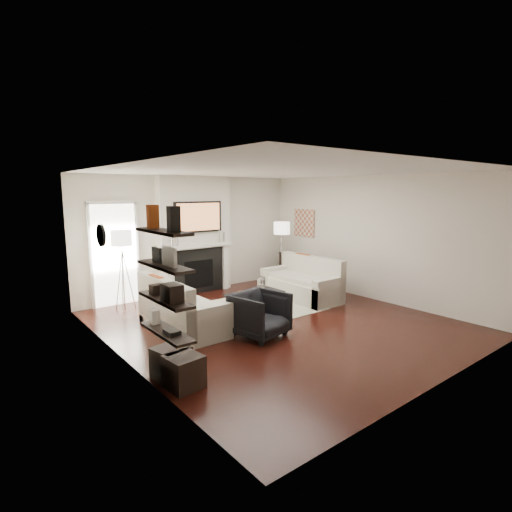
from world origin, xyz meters
TOP-DOWN VIEW (x-y plane):
  - room_envelope at (0.00, 0.00)m, footprint 6.00×6.00m
  - chimney_breast at (0.00, 2.88)m, footprint 1.80×0.25m
  - fireplace_surround at (0.00, 2.74)m, footprint 1.30×0.02m
  - firebox at (0.00, 2.73)m, footprint 0.75×0.02m
  - mantel_pilaster_l at (-0.72, 2.71)m, footprint 0.12×0.08m
  - mantel_pilaster_r at (0.72, 2.71)m, footprint 0.12×0.08m
  - mantel_shelf at (0.00, 2.69)m, footprint 1.70×0.18m
  - tv_body at (0.00, 2.71)m, footprint 1.20×0.06m
  - tv_screen at (0.00, 2.68)m, footprint 1.10×0.00m
  - candlestick_l_tall at (-0.55, 2.70)m, footprint 0.04×0.04m
  - candlestick_l_short at (-0.68, 2.70)m, footprint 0.04×0.04m
  - candlestick_r_tall at (0.55, 2.70)m, footprint 0.04×0.04m
  - candlestick_r_short at (0.68, 2.70)m, footprint 0.04×0.04m
  - hallway_panel at (-1.85, 2.98)m, footprint 0.90×0.02m
  - door_trim_l at (-2.33, 2.96)m, footprint 0.06×0.06m
  - door_trim_r at (-1.37, 2.96)m, footprint 0.06×0.06m
  - door_trim_top at (-1.85, 2.96)m, footprint 1.02×0.06m
  - rug at (0.12, 0.97)m, footprint 2.60×2.00m
  - loveseat_left_base at (-1.49, 0.73)m, footprint 0.85×1.80m
  - loveseat_left_back at (-1.83, 0.73)m, footprint 0.18×1.80m
  - loveseat_left_arm_n at (-1.49, -0.08)m, footprint 0.85×0.18m
  - loveseat_left_arm_s at (-1.49, 1.54)m, footprint 0.85×0.18m
  - loveseat_left_cushion at (-1.44, 0.73)m, footprint 0.63×1.44m
  - pillow_left_orange at (-1.83, 1.03)m, footprint 0.10×0.42m
  - pillow_left_charcoal at (-1.83, 0.43)m, footprint 0.10×0.40m
  - loveseat_right_base at (1.50, 0.90)m, footprint 0.85×1.80m
  - loveseat_right_back at (1.84, 0.90)m, footprint 0.18×1.80m
  - loveseat_right_arm_n at (1.50, 0.09)m, footprint 0.85×0.18m
  - loveseat_right_arm_s at (1.50, 1.71)m, footprint 0.85×0.18m
  - loveseat_right_cushion at (1.45, 0.90)m, footprint 0.63×1.44m
  - pillow_right_orange at (1.84, 1.20)m, footprint 0.10×0.42m
  - pillow_right_charcoal at (1.84, 0.60)m, footprint 0.10×0.40m
  - coffee_table at (0.03, 0.67)m, footprint 1.10×0.55m
  - coffee_leg_nw at (-0.47, 0.45)m, footprint 0.02×0.02m
  - coffee_leg_ne at (0.53, 0.45)m, footprint 0.02×0.02m
  - coffee_leg_sw at (-0.47, 0.89)m, footprint 0.02×0.02m
  - coffee_leg_se at (0.53, 0.89)m, footprint 0.02×0.02m
  - hurricane_glass at (0.18, 0.67)m, footprint 0.14×0.14m
  - hurricane_candle at (0.18, 0.67)m, footprint 0.10×0.10m
  - copper_bowl at (-0.22, 0.67)m, footprint 0.28×0.28m
  - armchair at (-0.66, -0.33)m, footprint 0.91×0.87m
  - lamp_left_post at (-1.85, 2.52)m, footprint 0.02×0.02m
  - lamp_left_shade at (-1.85, 2.52)m, footprint 0.40×0.40m
  - lamp_left_leg_a at (-1.74, 2.52)m, footprint 0.25×0.02m
  - lamp_left_leg_b at (-1.91, 2.62)m, footprint 0.14×0.22m
  - lamp_left_leg_c at (-1.91, 2.43)m, footprint 0.14×0.22m
  - lamp_right_post at (2.05, 2.16)m, footprint 0.02×0.02m
  - lamp_right_shade at (2.05, 2.16)m, footprint 0.40×0.40m
  - lamp_right_leg_a at (2.16, 2.16)m, footprint 0.25×0.02m
  - lamp_right_leg_b at (2.00, 2.25)m, footprint 0.14×0.22m
  - lamp_right_leg_c at (1.99, 2.06)m, footprint 0.14×0.22m
  - console_top at (2.57, 2.08)m, footprint 0.35×1.20m
  - console_leg_n at (2.57, 1.53)m, footprint 0.30×0.04m
  - console_leg_s at (2.57, 2.63)m, footprint 0.30×0.04m
  - wall_art at (2.73, 2.05)m, footprint 0.03×0.70m
  - shelf_bottom at (-2.62, -1.00)m, footprint 0.25×1.00m
  - shelf_lower at (-2.62, -1.00)m, footprint 0.25×1.00m
  - shelf_upper at (-2.62, -1.00)m, footprint 0.25×1.00m
  - shelf_top at (-2.62, -1.00)m, footprint 0.25×1.00m
  - decor_magfile_a at (-2.62, -1.27)m, footprint 0.12×0.10m
  - decor_magfile_b at (-2.62, -0.74)m, footprint 0.12×0.10m
  - decor_frame_a at (-2.62, -1.14)m, footprint 0.04×0.30m
  - decor_frame_b at (-2.62, -0.82)m, footprint 0.04×0.22m
  - decor_wine_rack at (-2.62, -1.18)m, footprint 0.18×0.25m
  - decor_box_small at (-2.62, -0.76)m, footprint 0.15×0.12m
  - decor_books at (-2.62, -1.14)m, footprint 0.14×0.20m
  - decor_box_tall at (-2.62, -0.67)m, footprint 0.10×0.10m
  - clock_rim at (-2.73, 0.90)m, footprint 0.04×0.34m
  - clock_face at (-2.71, 0.90)m, footprint 0.01×0.29m
  - ottoman_near at (-2.47, -0.78)m, footprint 0.47×0.47m
  - ottoman_far at (-2.47, -1.11)m, footprint 0.44×0.44m

SIDE VIEW (x-z plane):
  - rug at x=0.12m, z-range 0.00..0.01m
  - coffee_leg_nw at x=-0.47m, z-range 0.00..0.38m
  - coffee_leg_ne at x=0.53m, z-range 0.00..0.38m
  - coffee_leg_sw at x=-0.47m, z-range 0.00..0.38m
  - coffee_leg_se at x=0.53m, z-range 0.00..0.38m
  - ottoman_near at x=-2.47m, z-range 0.00..0.40m
  - ottoman_far at x=-2.47m, z-range 0.00..0.40m
  - loveseat_left_base at x=-1.49m, z-range 0.00..0.42m
  - loveseat_right_base at x=1.50m, z-range 0.00..0.42m
  - loveseat_left_arm_n at x=-1.49m, z-range 0.00..0.60m
  - loveseat_left_arm_s at x=-1.49m, z-range 0.00..0.60m
  - loveseat_right_arm_n at x=1.50m, z-range 0.00..0.60m
  - loveseat_right_arm_s at x=1.50m, z-range 0.00..0.60m
  - console_leg_n at x=2.57m, z-range 0.00..0.71m
  - console_leg_s at x=2.57m, z-range 0.00..0.71m
  - coffee_table at x=0.03m, z-range 0.38..0.42m
  - armchair at x=-0.66m, z-range 0.00..0.80m
  - copper_bowl at x=-0.22m, z-range 0.42..0.47m
  - firebox at x=0.00m, z-range 0.12..0.78m
  - loveseat_left_cushion at x=-1.44m, z-range 0.42..0.52m
  - loveseat_right_cushion at x=1.45m, z-range 0.42..0.52m
  - hurricane_candle at x=0.18m, z-range 0.42..0.57m
  - fireplace_surround at x=0.00m, z-range 0.00..1.04m
  - loveseat_left_back at x=-1.83m, z-range 0.13..0.93m
  - loveseat_right_back at x=1.84m, z-range 0.13..0.93m
  - mantel_pilaster_l at x=-0.72m, z-range 0.00..1.10m
  - mantel_pilaster_r at x=0.72m, z-range 0.00..1.10m
  - hurricane_glass at x=0.18m, z-range 0.44..0.68m
  - lamp_left_leg_a at x=-1.74m, z-range -0.02..1.22m
  - lamp_left_leg_b at x=-1.91m, z-range -0.02..1.22m
  - lamp_left_leg_c at x=-1.91m, z-range -0.02..1.22m
  - lamp_right_leg_a at x=2.16m, z-range -0.02..1.22m
  - lamp_right_leg_b at x=2.00m, z-range -0.02..1.22m
  - lamp_right_leg_c at x=1.99m, z-range -0.02..1.22m
  - lamp_left_post at x=-1.85m, z-range 0.00..1.20m
  - lamp_right_post at x=2.05m, z-range 0.00..1.20m
  - shelf_bottom at x=-2.62m, z-range 0.68..0.72m
  - pillow_left_charcoal at x=-1.83m, z-range 0.52..0.92m
  - pillow_right_charcoal at x=1.84m, z-range 0.52..0.92m
  - pillow_left_orange at x=-1.83m, z-range 0.52..0.94m
  - pillow_right_orange at x=1.84m, z-range 0.52..0.94m
  - console_top at x=2.57m, z-range 0.71..0.75m
  - decor_books at x=-2.62m, z-range 0.72..0.77m
  - decor_box_tall at x=-2.62m, z-range 0.72..0.90m
  - door_trim_l at x=-2.33m, z-range -0.03..2.13m
  - door_trim_r at x=-1.37m, z-range -0.03..2.13m
  - hallway_panel at x=-1.85m, z-range 0.00..2.10m
  - shelf_lower at x=-2.62m, z-range 1.08..1.12m
  - mantel_shelf at x=0.00m, z-range 1.09..1.16m
  - decor_box_small at x=-2.62m, z-range 1.12..1.24m
  - decor_wine_rack at x=-2.62m, z-range 1.12..1.32m
  - candlestick_l_short at x=-0.68m, z-range 1.15..1.40m
  - candlestick_r_short at x=0.68m, z-range 1.15..1.40m
  - candlestick_l_tall at x=-0.55m, z-range 1.16..1.45m
  - candlestick_r_tall at x=0.55m, z-range 1.16..1.45m
  - room_envelope at x=0.00m, z-range -1.65..4.35m
  - chimney_breast at x=0.00m, z-range 0.00..2.70m
  - lamp_left_shade at x=-1.85m, z-range 1.30..1.60m
  - lamp_right_shade at x=2.05m, z-range 1.30..1.60m
  - shelf_upper at x=-2.62m, z-range 1.48..1.52m
  - wall_art at x=2.73m, z-range 1.20..1.90m
  - decor_frame_b at x=-2.62m, z-range 1.52..1.70m
  - decor_frame_a at x=-2.62m, z-range 1.52..1.74m
  - clock_rim at x=-2.73m, z-range 1.53..1.87m
  - clock_face at x=-2.71m, z-range 1.55..1.84m
  - tv_screen at x=0.00m, z-range 1.47..2.09m
  - tv_body at x=0.00m, z-range 1.43..2.13m
  - shelf_top at x=-2.62m, z-range 1.88..1.92m
  - decor_magfile_a at x=-2.62m, z-range 1.92..2.20m
  - decor_magfile_b at x=-2.62m, z-range 1.92..2.20m
  - door_trim_top at x=-1.85m, z-range 2.10..2.16m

